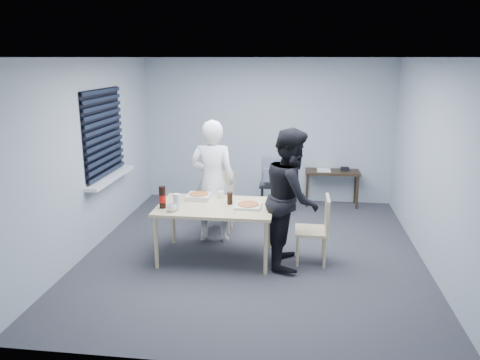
# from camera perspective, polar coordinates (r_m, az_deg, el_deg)

# --- Properties ---
(room) EXTENTS (5.00, 5.00, 5.00)m
(room) POSITION_cam_1_polar(r_m,az_deg,el_deg) (7.05, -16.02, 4.69)
(room) COLOR #313136
(room) RESTS_ON ground
(dining_table) EXTENTS (1.50, 0.95, 0.73)m
(dining_table) POSITION_cam_1_polar(r_m,az_deg,el_deg) (6.13, -2.99, -3.64)
(dining_table) COLOR beige
(dining_table) RESTS_ON ground
(chair_far) EXTENTS (0.42, 0.42, 0.89)m
(chair_far) POSITION_cam_1_polar(r_m,az_deg,el_deg) (7.22, -2.47, -2.09)
(chair_far) COLOR beige
(chair_far) RESTS_ON ground
(chair_right) EXTENTS (0.42, 0.42, 0.89)m
(chair_right) POSITION_cam_1_polar(r_m,az_deg,el_deg) (6.11, 9.54, -5.47)
(chair_right) COLOR beige
(chair_right) RESTS_ON ground
(person_white) EXTENTS (0.65, 0.42, 1.77)m
(person_white) POSITION_cam_1_polar(r_m,az_deg,el_deg) (6.68, -3.34, -0.17)
(person_white) COLOR white
(person_white) RESTS_ON ground
(person_black) EXTENTS (0.47, 0.86, 1.77)m
(person_black) POSITION_cam_1_polar(r_m,az_deg,el_deg) (5.94, 6.30, -2.15)
(person_black) COLOR black
(person_black) RESTS_ON ground
(side_table) EXTENTS (0.96, 0.42, 0.64)m
(side_table) POSITION_cam_1_polar(r_m,az_deg,el_deg) (8.53, 11.17, 0.60)
(side_table) COLOR #352517
(side_table) RESTS_ON ground
(stool) EXTENTS (0.38, 0.38, 0.53)m
(stool) POSITION_cam_1_polar(r_m,az_deg,el_deg) (7.94, 3.81, -1.23)
(stool) COLOR black
(stool) RESTS_ON ground
(backpack) EXTENTS (0.33, 0.24, 0.46)m
(backpack) POSITION_cam_1_polar(r_m,az_deg,el_deg) (7.84, 3.85, 1.09)
(backpack) COLOR slate
(backpack) RESTS_ON stool
(pizza_box_a) EXTENTS (0.31, 0.31, 0.08)m
(pizza_box_a) POSITION_cam_1_polar(r_m,az_deg,el_deg) (6.39, -5.04, -1.99)
(pizza_box_a) COLOR silver
(pizza_box_a) RESTS_ON dining_table
(pizza_box_b) EXTENTS (0.33, 0.33, 0.05)m
(pizza_box_b) POSITION_cam_1_polar(r_m,az_deg,el_deg) (6.03, 1.00, -3.12)
(pizza_box_b) COLOR silver
(pizza_box_b) RESTS_ON dining_table
(mug_a) EXTENTS (0.17, 0.17, 0.10)m
(mug_a) POSITION_cam_1_polar(r_m,az_deg,el_deg) (5.91, -8.32, -3.36)
(mug_a) COLOR white
(mug_a) RESTS_ON dining_table
(mug_b) EXTENTS (0.10, 0.10, 0.09)m
(mug_b) POSITION_cam_1_polar(r_m,az_deg,el_deg) (6.42, -2.33, -1.77)
(mug_b) COLOR white
(mug_b) RESTS_ON dining_table
(cola_glass) EXTENTS (0.08, 0.08, 0.16)m
(cola_glass) POSITION_cam_1_polar(r_m,az_deg,el_deg) (6.13, -1.25, -2.24)
(cola_glass) COLOR black
(cola_glass) RESTS_ON dining_table
(soda_bottle) EXTENTS (0.09, 0.09, 0.29)m
(soda_bottle) POSITION_cam_1_polar(r_m,az_deg,el_deg) (6.04, -9.44, -2.13)
(soda_bottle) COLOR black
(soda_bottle) RESTS_ON dining_table
(plastic_cups) EXTENTS (0.11, 0.11, 0.21)m
(plastic_cups) POSITION_cam_1_polar(r_m,az_deg,el_deg) (5.95, -7.70, -2.66)
(plastic_cups) COLOR silver
(plastic_cups) RESTS_ON dining_table
(rubber_band) EXTENTS (0.06, 0.06, 0.00)m
(rubber_band) POSITION_cam_1_polar(r_m,az_deg,el_deg) (5.79, -0.74, -4.10)
(rubber_band) COLOR red
(rubber_band) RESTS_ON dining_table
(papers) EXTENTS (0.32, 0.38, 0.01)m
(papers) POSITION_cam_1_polar(r_m,az_deg,el_deg) (8.52, 10.18, 1.20)
(papers) COLOR white
(papers) RESTS_ON side_table
(black_box) EXTENTS (0.17, 0.14, 0.06)m
(black_box) POSITION_cam_1_polar(r_m,az_deg,el_deg) (8.57, 12.66, 1.33)
(black_box) COLOR black
(black_box) RESTS_ON side_table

